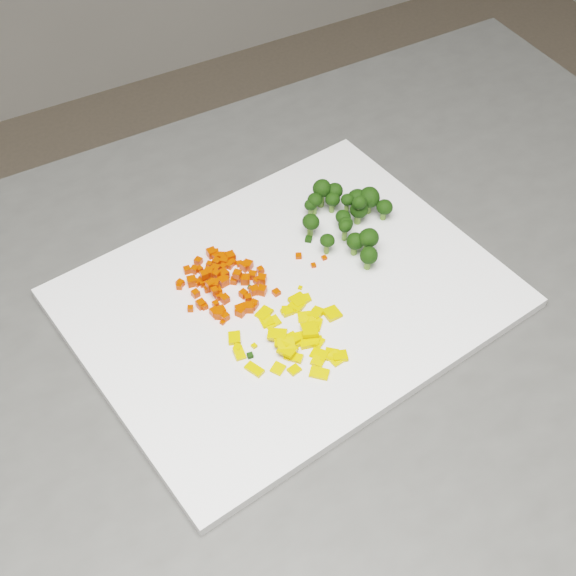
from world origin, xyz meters
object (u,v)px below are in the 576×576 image
carrot_pile (222,276)px  counter_block (303,529)px  cutting_board (288,298)px  broccoli_pile (343,219)px  pepper_pile (289,334)px

carrot_pile → counter_block: bearing=-59.9°
cutting_board → broccoli_pile: broccoli_pile is taller
pepper_pile → broccoli_pile: (0.12, 0.10, 0.02)m
carrot_pile → broccoli_pile: 0.15m
counter_block → broccoli_pile: size_ratio=9.78×
pepper_pile → broccoli_pile: size_ratio=0.97×
cutting_board → carrot_pile: size_ratio=4.50×
counter_block → pepper_pile: 0.47m
broccoli_pile → cutting_board: bearing=-153.9°
broccoli_pile → carrot_pile: bearing=-179.6°
counter_block → broccoli_pile: bearing=44.1°
counter_block → carrot_pile: bearing=120.1°
carrot_pile → pepper_pile: bearing=-74.2°
cutting_board → carrot_pile: bearing=140.0°
cutting_board → pepper_pile: (-0.03, -0.05, 0.01)m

